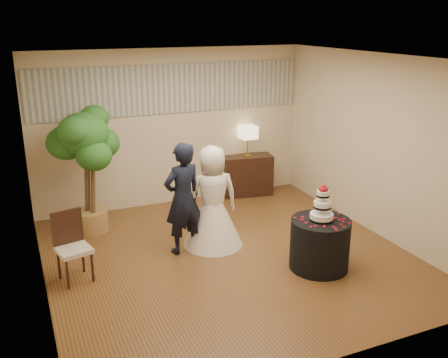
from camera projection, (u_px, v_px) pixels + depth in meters
name	position (u px, v px, depth m)	size (l,w,h in m)	color
floor	(229.00, 257.00, 7.21)	(5.00, 5.00, 0.00)	brown
ceiling	(229.00, 58.00, 6.34)	(5.00, 5.00, 0.00)	white
wall_back	(172.00, 128.00, 8.95)	(5.00, 0.06, 2.80)	beige
wall_front	(339.00, 234.00, 4.59)	(5.00, 0.06, 2.80)	beige
wall_left	(34.00, 188.00, 5.83)	(0.06, 5.00, 2.80)	beige
wall_right	(376.00, 146.00, 7.72)	(0.06, 5.00, 2.80)	beige
mural_border	(172.00, 89.00, 8.72)	(4.90, 0.02, 0.85)	#A0A092
groom	(183.00, 199.00, 7.13)	(0.60, 0.40, 1.65)	black
bride	(213.00, 196.00, 7.37)	(0.90, 0.90, 1.54)	white
cake_table	(320.00, 244.00, 6.80)	(0.81, 0.81, 0.71)	black
wedding_cake	(322.00, 203.00, 6.61)	(0.32, 0.32, 0.50)	white
console	(247.00, 175.00, 9.63)	(0.93, 0.42, 0.78)	black
table_lamp	(248.00, 141.00, 9.42)	(0.30, 0.30, 0.58)	beige
ficus_tree	(87.00, 171.00, 7.77)	(0.97, 0.97, 2.04)	#275F20
side_chair	(74.00, 248.00, 6.43)	(0.43, 0.45, 0.93)	black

